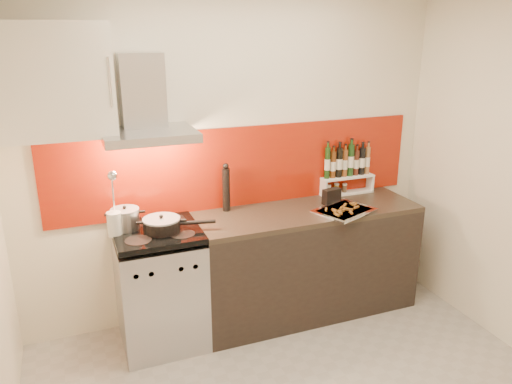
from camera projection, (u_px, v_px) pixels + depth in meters
name	position (u px, v px, depth m)	size (l,w,h in m)	color
back_wall	(235.00, 157.00, 3.91)	(3.40, 0.02, 2.60)	silver
backsplash	(242.00, 167.00, 3.95)	(3.00, 0.02, 0.64)	#9F1F08
range_stove	(160.00, 288.00, 3.67)	(0.60, 0.60, 0.91)	#B7B7BA
counter	(306.00, 261.00, 4.09)	(1.80, 0.60, 0.90)	black
range_hood	(145.00, 109.00, 3.39)	(0.62, 0.50, 0.61)	#B7B7BA
upper_cabinet	(55.00, 81.00, 3.12)	(0.70, 0.35, 0.72)	silver
stock_pot	(125.00, 219.00, 3.52)	(0.20, 0.20, 0.17)	#B7B7BA
saute_pan	(163.00, 224.00, 3.49)	(0.50, 0.26, 0.12)	black
utensil_jar	(114.00, 216.00, 3.40)	(0.10, 0.15, 0.48)	silver
pepper_mill	(226.00, 188.00, 3.86)	(0.06, 0.06, 0.38)	black
step_shelf	(346.00, 171.00, 4.26)	(0.48, 0.13, 0.43)	white
caddy_box	(332.00, 197.00, 4.05)	(0.15, 0.07, 0.13)	black
baking_tray	(344.00, 211.00, 3.87)	(0.53, 0.48, 0.03)	silver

